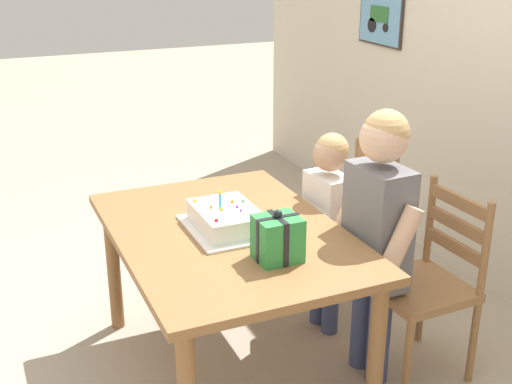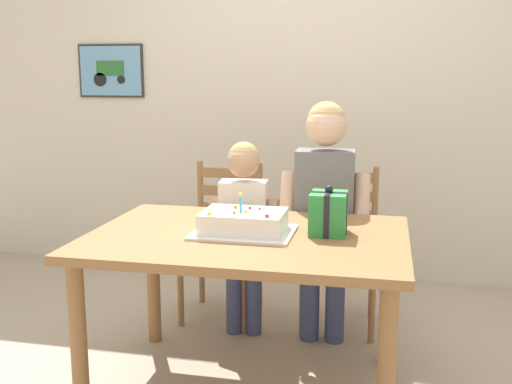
{
  "view_description": "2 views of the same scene",
  "coord_description": "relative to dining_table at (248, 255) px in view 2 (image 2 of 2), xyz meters",
  "views": [
    {
      "loc": [
        2.56,
        -0.99,
        1.98
      ],
      "look_at": [
        -0.02,
        0.15,
        0.91
      ],
      "focal_mm": 46.68,
      "sensor_mm": 36.0,
      "label": 1
    },
    {
      "loc": [
        0.58,
        -2.53,
        1.45
      ],
      "look_at": [
        -0.0,
        0.19,
        0.9
      ],
      "focal_mm": 42.44,
      "sensor_mm": 36.0,
      "label": 2
    }
  ],
  "objects": [
    {
      "name": "back_wall",
      "position": [
        -0.01,
        1.77,
        0.65
      ],
      "size": [
        6.4,
        0.11,
        2.6
      ],
      "color": "beige",
      "rests_on": "ground"
    },
    {
      "name": "child_younger",
      "position": [
        -0.16,
        0.61,
        0.01
      ],
      "size": [
        0.41,
        0.24,
        1.09
      ],
      "color": "#38426B",
      "rests_on": "ground"
    },
    {
      "name": "birthday_cake",
      "position": [
        -0.02,
        -0.0,
        0.14
      ],
      "size": [
        0.44,
        0.34,
        0.19
      ],
      "color": "white",
      "rests_on": "dining_table"
    },
    {
      "name": "chair_left",
      "position": [
        -0.35,
        0.86,
        -0.19
      ],
      "size": [
        0.43,
        0.43,
        0.92
      ],
      "color": "#996B42",
      "rests_on": "ground"
    },
    {
      "name": "child_older",
      "position": [
        0.28,
        0.61,
        0.14
      ],
      "size": [
        0.48,
        0.27,
        1.31
      ],
      "color": "#38426B",
      "rests_on": "ground"
    },
    {
      "name": "chair_right",
      "position": [
        0.35,
        0.86,
        -0.19
      ],
      "size": [
        0.43,
        0.43,
        0.92
      ],
      "color": "#996B42",
      "rests_on": "ground"
    },
    {
      "name": "dining_table",
      "position": [
        0.0,
        0.0,
        0.0
      ],
      "size": [
        1.4,
        0.98,
        0.75
      ],
      "color": "olive",
      "rests_on": "ground"
    },
    {
      "name": "gift_box_red_large",
      "position": [
        0.35,
        0.08,
        0.19
      ],
      "size": [
        0.16,
        0.18,
        0.22
      ],
      "color": "#2D8E42",
      "rests_on": "dining_table"
    }
  ]
}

